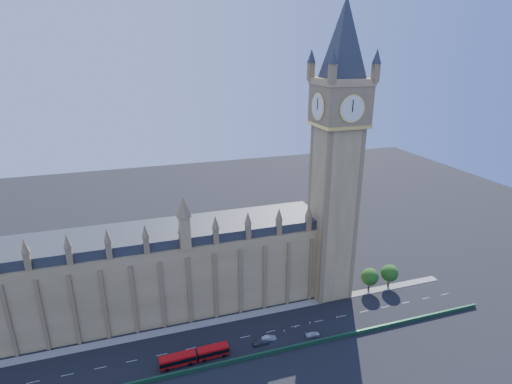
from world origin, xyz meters
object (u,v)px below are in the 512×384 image
object	(u,v)px
car_grey	(260,342)
car_white	(313,334)
red_bus	(194,356)
car_silver	(269,338)

from	to	relation	value
car_grey	car_white	distance (m)	15.88
red_bus	car_grey	size ratio (longest dim) A/B	4.14
car_white	red_bus	bearing A→B (deg)	89.17
car_grey	car_silver	bearing A→B (deg)	-75.20
red_bus	car_white	bearing A→B (deg)	-2.85
red_bus	car_grey	distance (m)	19.01
red_bus	car_silver	xyz separation A→B (m)	(21.96, 1.76, -0.97)
red_bus	car_white	distance (m)	34.81
car_grey	car_white	bearing A→B (deg)	-97.54
car_grey	car_white	world-z (taller)	car_grey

